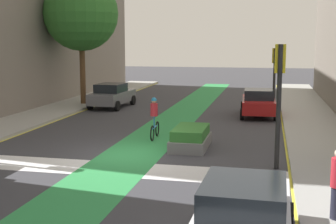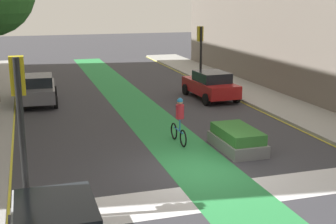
# 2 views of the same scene
# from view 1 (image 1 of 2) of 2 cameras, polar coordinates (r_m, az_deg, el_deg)

# --- Properties ---
(ground_plane) EXTENTS (120.00, 120.00, 0.00)m
(ground_plane) POSITION_cam_1_polar(r_m,az_deg,el_deg) (17.80, -5.08, -5.23)
(ground_plane) COLOR #38383D
(bike_lane_paint) EXTENTS (2.40, 60.00, 0.01)m
(bike_lane_paint) POSITION_cam_1_polar(r_m,az_deg,el_deg) (17.74, -4.51, -5.26)
(bike_lane_paint) COLOR #2D8C47
(bike_lane_paint) RESTS_ON ground_plane
(crosswalk_band) EXTENTS (12.00, 1.80, 0.01)m
(crosswalk_band) POSITION_cam_1_polar(r_m,az_deg,el_deg) (15.96, -7.24, -6.90)
(crosswalk_band) COLOR silver
(crosswalk_band) RESTS_ON ground_plane
(sidewalk_right) EXTENTS (3.00, 60.00, 0.15)m
(sidewalk_right) POSITION_cam_1_polar(r_m,az_deg,el_deg) (17.16, 19.72, -5.99)
(sidewalk_right) COLOR #9E9E99
(sidewalk_right) RESTS_ON ground_plane
(curb_stripe_right) EXTENTS (0.16, 60.00, 0.01)m
(curb_stripe_right) POSITION_cam_1_polar(r_m,az_deg,el_deg) (17.04, 14.68, -6.11)
(curb_stripe_right) COLOR yellow
(curb_stripe_right) RESTS_ON ground_plane
(traffic_signal_near_right) EXTENTS (0.35, 0.52, 4.18)m
(traffic_signal_near_right) POSITION_cam_1_polar(r_m,az_deg,el_deg) (15.84, 13.53, 3.60)
(traffic_signal_near_right) COLOR black
(traffic_signal_near_right) RESTS_ON ground_plane
(traffic_signal_far_right) EXTENTS (0.35, 0.52, 3.83)m
(traffic_signal_far_right) POSITION_cam_1_polar(r_m,az_deg,el_deg) (30.81, 12.97, 5.55)
(traffic_signal_far_right) COLOR black
(traffic_signal_far_right) RESTS_ON ground_plane
(car_white_right_near) EXTENTS (2.11, 4.24, 1.57)m
(car_white_right_near) POSITION_cam_1_polar(r_m,az_deg,el_deg) (9.63, 9.29, -12.59)
(car_white_right_near) COLOR silver
(car_white_right_near) RESTS_ON ground_plane
(car_red_right_far) EXTENTS (2.19, 4.28, 1.57)m
(car_red_right_far) POSITION_cam_1_polar(r_m,az_deg,el_deg) (27.04, 11.06, 1.16)
(car_red_right_far) COLOR #A51919
(car_red_right_far) RESTS_ON ground_plane
(car_grey_left_far) EXTENTS (2.20, 4.28, 1.57)m
(car_grey_left_far) POSITION_cam_1_polar(r_m,az_deg,el_deg) (30.36, -6.90, 2.07)
(car_grey_left_far) COLOR slate
(car_grey_left_far) RESTS_ON ground_plane
(cyclist_in_lane) EXTENTS (0.32, 1.73, 1.86)m
(cyclist_in_lane) POSITION_cam_1_polar(r_m,az_deg,el_deg) (20.36, -1.68, -0.65)
(cyclist_in_lane) COLOR black
(cyclist_in_lane) RESTS_ON ground_plane
(street_tree_near) EXTENTS (4.85, 4.85, 8.33)m
(street_tree_near) POSITION_cam_1_polar(r_m,az_deg,el_deg) (31.33, -10.64, 11.78)
(street_tree_near) COLOR brown
(street_tree_near) RESTS_ON sidewalk_left
(median_planter) EXTENTS (1.39, 2.58, 0.85)m
(median_planter) POSITION_cam_1_polar(r_m,az_deg,el_deg) (18.76, 2.79, -3.22)
(median_planter) COLOR slate
(median_planter) RESTS_ON ground_plane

